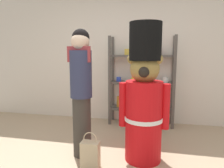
{
  "coord_description": "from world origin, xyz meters",
  "views": [
    {
      "loc": [
        0.57,
        -2.02,
        1.39
      ],
      "look_at": [
        0.02,
        0.55,
        1.0
      ],
      "focal_mm": 33.16,
      "sensor_mm": 36.0,
      "label": 1
    }
  ],
  "objects": [
    {
      "name": "shopping_bag",
      "position": [
        -0.18,
        0.23,
        0.17
      ],
      "size": [
        0.22,
        0.13,
        0.46
      ],
      "color": "#C1AD89",
      "rests_on": "ground_plane"
    },
    {
      "name": "person_shopper",
      "position": [
        -0.39,
        0.53,
        0.94
      ],
      "size": [
        0.3,
        0.29,
        1.7
      ],
      "color": "#38332D",
      "rests_on": "ground_plane"
    },
    {
      "name": "teddy_bear_guard",
      "position": [
        0.44,
        0.58,
        0.82
      ],
      "size": [
        0.65,
        0.49,
        1.77
      ],
      "color": "red",
      "rests_on": "ground_plane"
    },
    {
      "name": "back_wall",
      "position": [
        0.0,
        2.2,
        1.3
      ],
      "size": [
        6.4,
        0.12,
        2.6
      ],
      "primitive_type": "cube",
      "color": "silver",
      "rests_on": "ground_plane"
    },
    {
      "name": "merchandise_shelf",
      "position": [
        0.31,
        1.98,
        0.85
      ],
      "size": [
        1.25,
        0.35,
        1.72
      ],
      "color": "#4C4742",
      "rests_on": "ground_plane"
    }
  ]
}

